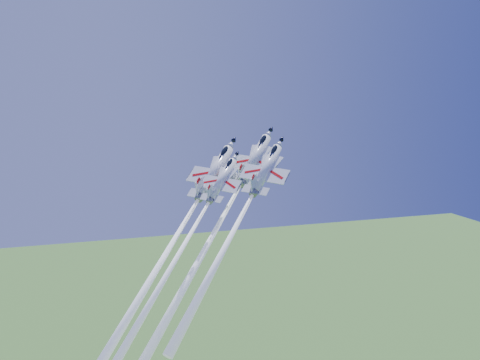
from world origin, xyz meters
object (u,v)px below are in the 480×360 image
object	(u,v)px
jet_left	(165,255)
jet_right	(236,225)
jet_lead	(211,239)
jet_slot	(181,250)

from	to	relation	value
jet_left	jet_right	bearing A→B (deg)	22.01
jet_lead	jet_right	world-z (taller)	jet_lead
jet_right	jet_lead	bearing A→B (deg)	157.47
jet_right	jet_slot	world-z (taller)	jet_right
jet_lead	jet_left	distance (m)	9.43
jet_lead	jet_right	bearing A→B (deg)	-22.53
jet_slot	jet_left	bearing A→B (deg)	-177.98
jet_left	jet_right	xyz separation A→B (m)	(11.95, -5.24, 5.86)
jet_left	jet_right	world-z (taller)	jet_right
jet_lead	jet_right	xyz separation A→B (m)	(2.89, -7.25, 4.16)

